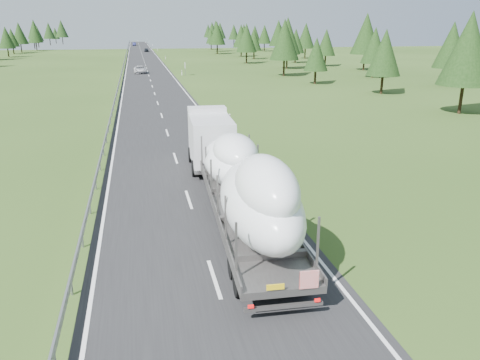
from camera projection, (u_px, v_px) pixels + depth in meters
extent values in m
plane|color=#2B4517|center=(214.00, 279.00, 18.29)|extent=(400.00, 400.00, 0.00)
cube|color=black|center=(146.00, 68.00, 111.08)|extent=(10.00, 400.00, 0.02)
cube|color=slate|center=(123.00, 66.00, 109.82)|extent=(0.08, 400.00, 0.32)
cylinder|color=slate|center=(71.00, 288.00, 17.12)|extent=(0.10, 0.10, 0.60)
cube|color=silver|center=(230.00, 119.00, 47.28)|extent=(0.12, 0.07, 1.00)
cube|color=black|center=(230.00, 116.00, 47.18)|extent=(0.13, 0.08, 0.12)
cube|color=silver|center=(182.00, 73.00, 93.68)|extent=(0.12, 0.07, 1.00)
cube|color=black|center=(182.00, 71.00, 93.58)|extent=(0.13, 0.08, 0.12)
cube|color=silver|center=(166.00, 57.00, 140.08)|extent=(0.12, 0.07, 1.00)
cube|color=black|center=(166.00, 56.00, 139.98)|extent=(0.13, 0.08, 0.12)
cube|color=silver|center=(157.00, 50.00, 186.47)|extent=(0.12, 0.07, 1.00)
cube|color=black|center=(157.00, 49.00, 186.37)|extent=(0.13, 0.08, 0.12)
cube|color=silver|center=(153.00, 45.00, 232.87)|extent=(0.12, 0.07, 1.00)
cube|color=black|center=(153.00, 44.00, 232.77)|extent=(0.13, 0.08, 0.12)
cube|color=silver|center=(149.00, 42.00, 279.27)|extent=(0.12, 0.07, 1.00)
cube|color=black|center=(149.00, 41.00, 279.17)|extent=(0.13, 0.08, 0.12)
cube|color=silver|center=(147.00, 40.00, 325.66)|extent=(0.12, 0.07, 1.00)
cube|color=black|center=(147.00, 39.00, 325.56)|extent=(0.13, 0.08, 0.12)
cylinder|color=slate|center=(185.00, 70.00, 93.67)|extent=(0.08, 0.08, 2.00)
cube|color=silver|center=(185.00, 65.00, 93.35)|extent=(0.05, 0.90, 1.20)
cylinder|color=black|center=(448.00, 75.00, 76.41)|extent=(0.36, 0.36, 3.48)
cone|color=black|center=(452.00, 45.00, 74.89)|extent=(5.42, 5.42, 7.26)
cylinder|color=black|center=(373.00, 69.00, 89.45)|extent=(0.36, 0.36, 3.18)
cone|color=black|center=(375.00, 45.00, 88.06)|extent=(4.95, 4.95, 6.62)
cylinder|color=black|center=(364.00, 61.00, 104.09)|extent=(0.36, 0.36, 4.18)
cone|color=black|center=(366.00, 33.00, 102.27)|extent=(6.50, 6.50, 8.70)
cylinder|color=black|center=(325.00, 60.00, 115.07)|extent=(0.36, 0.36, 3.02)
cone|color=black|center=(326.00, 42.00, 113.76)|extent=(4.69, 4.69, 6.29)
cylinder|color=black|center=(295.00, 57.00, 125.82)|extent=(0.36, 0.36, 3.01)
cone|color=black|center=(296.00, 41.00, 124.51)|extent=(4.69, 4.69, 6.28)
cylinder|color=black|center=(305.00, 52.00, 142.41)|extent=(0.36, 0.36, 3.56)
cone|color=black|center=(306.00, 36.00, 140.86)|extent=(5.54, 5.54, 7.42)
cylinder|color=black|center=(278.00, 50.00, 152.62)|extent=(0.36, 0.36, 3.89)
cone|color=black|center=(278.00, 33.00, 150.93)|extent=(6.05, 6.05, 8.10)
cylinder|color=black|center=(280.00, 49.00, 166.30)|extent=(0.36, 0.36, 3.32)
cone|color=black|center=(281.00, 35.00, 164.86)|extent=(5.17, 5.17, 6.93)
cylinder|color=black|center=(264.00, 47.00, 183.89)|extent=(0.36, 0.36, 3.41)
cone|color=black|center=(264.00, 34.00, 182.41)|extent=(5.30, 5.30, 7.10)
cylinder|color=black|center=(255.00, 46.00, 191.39)|extent=(0.36, 0.36, 3.34)
cone|color=black|center=(255.00, 34.00, 189.94)|extent=(5.20, 5.20, 6.97)
cylinder|color=black|center=(247.00, 45.00, 207.20)|extent=(0.36, 0.36, 3.15)
cone|color=black|center=(247.00, 34.00, 205.83)|extent=(4.89, 4.89, 6.55)
cylinder|color=black|center=(244.00, 43.00, 221.53)|extent=(0.36, 0.36, 3.55)
cone|color=black|center=(244.00, 32.00, 219.99)|extent=(5.52, 5.52, 7.39)
cylinder|color=black|center=(234.00, 42.00, 235.89)|extent=(0.36, 0.36, 3.53)
cone|color=black|center=(234.00, 32.00, 234.35)|extent=(5.49, 5.49, 7.36)
cylinder|color=black|center=(220.00, 41.00, 244.55)|extent=(0.36, 0.36, 3.87)
cone|color=black|center=(220.00, 30.00, 242.87)|extent=(6.03, 6.03, 8.07)
cylinder|color=black|center=(212.00, 40.00, 257.35)|extent=(0.36, 0.36, 3.98)
cone|color=black|center=(212.00, 30.00, 255.62)|extent=(6.19, 6.19, 8.30)
cylinder|color=black|center=(216.00, 39.00, 270.98)|extent=(0.36, 0.36, 4.32)
cone|color=black|center=(216.00, 28.00, 269.10)|extent=(6.71, 6.71, 8.99)
cylinder|color=black|center=(208.00, 39.00, 281.99)|extent=(0.36, 0.36, 3.59)
cone|color=black|center=(208.00, 31.00, 280.43)|extent=(5.59, 5.59, 7.48)
cylinder|color=black|center=(461.00, 97.00, 52.27)|extent=(0.36, 0.36, 3.77)
cone|color=black|center=(468.00, 48.00, 50.63)|extent=(5.87, 5.87, 7.86)
cylinder|color=black|center=(382.00, 83.00, 67.78)|extent=(0.36, 0.36, 3.11)
cone|color=black|center=(385.00, 52.00, 66.43)|extent=(4.83, 4.83, 6.47)
cylinder|color=black|center=(315.00, 76.00, 79.67)|extent=(0.36, 0.36, 2.62)
cone|color=black|center=(316.00, 54.00, 78.54)|extent=(4.07, 4.07, 5.45)
cylinder|color=black|center=(284.00, 66.00, 92.29)|extent=(0.36, 0.36, 3.69)
cone|color=black|center=(285.00, 39.00, 90.68)|extent=(5.74, 5.74, 7.69)
cylinder|color=black|center=(287.00, 60.00, 107.95)|extent=(0.36, 0.36, 3.90)
cone|color=black|center=(288.00, 36.00, 106.26)|extent=(6.06, 6.06, 8.12)
cylinder|color=black|center=(246.00, 57.00, 123.49)|extent=(0.36, 0.36, 3.46)
cone|color=black|center=(247.00, 38.00, 121.98)|extent=(5.38, 5.38, 7.21)
cylinder|color=black|center=(254.00, 54.00, 140.37)|extent=(0.36, 0.36, 2.89)
cone|color=black|center=(254.00, 40.00, 139.11)|extent=(4.50, 4.50, 6.02)
cylinder|color=black|center=(241.00, 51.00, 151.28)|extent=(0.36, 0.36, 3.42)
cone|color=black|center=(241.00, 36.00, 149.79)|extent=(5.32, 5.32, 7.12)
cylinder|color=black|center=(217.00, 49.00, 165.45)|extent=(0.36, 0.36, 3.76)
cone|color=black|center=(217.00, 33.00, 163.81)|extent=(5.85, 5.85, 7.84)
cylinder|color=black|center=(217.00, 46.00, 182.37)|extent=(0.36, 0.36, 3.80)
cone|color=black|center=(217.00, 32.00, 180.72)|extent=(5.91, 5.91, 7.91)
cylinder|color=black|center=(211.00, 46.00, 197.72)|extent=(0.36, 0.36, 2.83)
cone|color=black|center=(211.00, 36.00, 196.49)|extent=(4.39, 4.39, 5.89)
cylinder|color=black|center=(8.00, 52.00, 148.12)|extent=(0.36, 0.36, 3.21)
cone|color=black|center=(6.00, 37.00, 146.72)|extent=(4.99, 4.99, 6.68)
cylinder|color=black|center=(13.00, 50.00, 165.36)|extent=(0.36, 0.36, 2.98)
cone|color=black|center=(12.00, 37.00, 164.06)|extent=(4.63, 4.63, 6.21)
cylinder|color=black|center=(21.00, 48.00, 173.28)|extent=(0.36, 0.36, 3.69)
cone|color=black|center=(19.00, 33.00, 171.67)|extent=(5.74, 5.74, 7.69)
cylinder|color=black|center=(36.00, 46.00, 189.41)|extent=(0.36, 0.36, 3.66)
cone|color=black|center=(35.00, 33.00, 187.82)|extent=(5.70, 5.70, 7.63)
cylinder|color=black|center=(35.00, 45.00, 202.78)|extent=(0.36, 0.36, 2.91)
cone|color=black|center=(33.00, 36.00, 201.51)|extent=(4.53, 4.53, 6.07)
cylinder|color=black|center=(39.00, 44.00, 217.15)|extent=(0.36, 0.36, 3.34)
cone|color=black|center=(37.00, 33.00, 215.69)|extent=(5.20, 5.20, 6.97)
cylinder|color=black|center=(36.00, 42.00, 226.14)|extent=(0.36, 0.36, 4.26)
cone|color=black|center=(34.00, 29.00, 224.29)|extent=(6.62, 6.62, 8.87)
cylinder|color=black|center=(50.00, 41.00, 240.29)|extent=(0.36, 0.36, 3.85)
cone|color=black|center=(49.00, 31.00, 238.62)|extent=(5.99, 5.99, 8.02)
cylinder|color=black|center=(63.00, 40.00, 253.89)|extent=(0.36, 0.36, 4.31)
cone|color=black|center=(61.00, 29.00, 252.02)|extent=(6.71, 6.71, 8.99)
cylinder|color=black|center=(56.00, 41.00, 264.47)|extent=(0.36, 0.36, 2.96)
cone|color=black|center=(55.00, 33.00, 263.18)|extent=(4.60, 4.60, 6.16)
cube|color=silver|center=(211.00, 140.00, 31.80)|extent=(2.97, 5.55, 3.04)
cube|color=black|center=(205.00, 124.00, 34.21)|extent=(2.50, 0.21, 1.52)
cube|color=silver|center=(205.00, 109.00, 33.50)|extent=(2.77, 1.43, 0.33)
cube|color=#605D5B|center=(214.00, 165.00, 31.26)|extent=(2.87, 3.38, 0.27)
cylinder|color=black|center=(190.00, 155.00, 33.84)|extent=(0.43, 1.10, 1.09)
cylinder|color=black|center=(224.00, 153.00, 34.35)|extent=(0.43, 1.10, 1.09)
cylinder|color=black|center=(196.00, 168.00, 30.62)|extent=(0.43, 1.10, 1.09)
cylinder|color=black|center=(233.00, 166.00, 31.12)|extent=(0.43, 1.10, 1.09)
cube|color=#605D5B|center=(244.00, 209.00, 22.56)|extent=(3.65, 15.33, 0.28)
cube|color=#605D5B|center=(215.00, 206.00, 22.19)|extent=(0.79, 15.19, 0.26)
cube|color=#605D5B|center=(273.00, 202.00, 22.77)|extent=(0.79, 15.19, 0.26)
cube|color=#605D5B|center=(246.00, 251.00, 15.85)|extent=(0.08, 0.08, 2.06)
cube|color=#605D5B|center=(326.00, 243.00, 16.44)|extent=(0.08, 0.08, 2.06)
cube|color=#605D5B|center=(231.00, 221.00, 18.27)|extent=(0.08, 0.08, 2.06)
cube|color=#605D5B|center=(301.00, 215.00, 18.86)|extent=(0.08, 0.08, 2.06)
cube|color=#605D5B|center=(219.00, 198.00, 20.69)|extent=(0.08, 0.08, 2.06)
cube|color=#605D5B|center=(282.00, 193.00, 21.28)|extent=(0.08, 0.08, 2.06)
cube|color=#605D5B|center=(210.00, 180.00, 23.11)|extent=(0.08, 0.08, 2.06)
cube|color=#605D5B|center=(267.00, 176.00, 23.70)|extent=(0.08, 0.08, 2.06)
cube|color=#605D5B|center=(203.00, 165.00, 25.53)|extent=(0.08, 0.08, 2.06)
cube|color=#605D5B|center=(254.00, 162.00, 26.12)|extent=(0.08, 0.08, 2.06)
cube|color=#605D5B|center=(197.00, 153.00, 27.95)|extent=(0.08, 0.08, 2.06)
cube|color=#605D5B|center=(244.00, 151.00, 28.54)|extent=(0.08, 0.08, 2.06)
cylinder|color=black|center=(248.00, 282.00, 17.02)|extent=(0.49, 1.11, 1.09)
cylinder|color=black|center=(310.00, 275.00, 17.50)|extent=(0.49, 1.11, 1.09)
cylinder|color=black|center=(240.00, 265.00, 18.23)|extent=(0.49, 1.11, 1.09)
cylinder|color=black|center=(299.00, 259.00, 18.71)|extent=(0.49, 1.11, 1.09)
cube|color=#605D5B|center=(294.00, 305.00, 15.72)|extent=(2.72, 0.26, 0.13)
cube|color=red|center=(319.00, 278.00, 15.50)|extent=(0.65, 0.07, 0.65)
cube|color=yellow|center=(286.00, 286.00, 15.33)|extent=(0.60, 0.07, 0.20)
cube|color=red|center=(262.00, 306.00, 15.36)|extent=(0.20, 0.07, 0.11)
cube|color=red|center=(327.00, 298.00, 15.83)|extent=(0.20, 0.07, 0.11)
ellipsoid|color=white|center=(264.00, 204.00, 18.83)|extent=(3.30, 7.62, 2.93)
ellipsoid|color=white|center=(270.00, 187.00, 17.64)|extent=(2.46, 4.85, 2.34)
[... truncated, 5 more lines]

